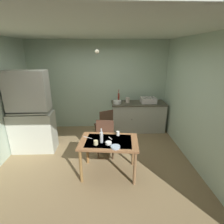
# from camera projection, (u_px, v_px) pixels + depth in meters

# --- Properties ---
(ground_plane) EXTENTS (5.11, 5.11, 0.00)m
(ground_plane) POSITION_uv_depth(u_px,v_px,m) (97.00, 161.00, 3.89)
(ground_plane) COLOR #8A724E
(wall_back) EXTENTS (4.21, 0.10, 2.65)m
(wall_back) POSITION_uv_depth(u_px,v_px,m) (99.00, 86.00, 5.33)
(wall_back) COLOR #B8D3B6
(wall_back) RESTS_ON ground
(wall_right) EXTENTS (0.10, 3.98, 2.65)m
(wall_right) POSITION_uv_depth(u_px,v_px,m) (199.00, 103.00, 3.53)
(wall_right) COLOR beige
(wall_right) RESTS_ON ground
(ceiling_slab) EXTENTS (4.21, 3.98, 0.10)m
(ceiling_slab) POSITION_uv_depth(u_px,v_px,m) (93.00, 28.00, 3.00)
(ceiling_slab) COLOR silver
(hutch_cabinet) EXTENTS (0.99, 0.46, 1.94)m
(hutch_cabinet) POSITION_uv_depth(u_px,v_px,m) (31.00, 115.00, 4.06)
(hutch_cabinet) COLOR #B2B5A5
(hutch_cabinet) RESTS_ON ground
(counter_cabinet) EXTENTS (1.59, 0.64, 0.87)m
(counter_cabinet) POSITION_uv_depth(u_px,v_px,m) (138.00, 116.00, 5.32)
(counter_cabinet) COLOR #B2B5A5
(counter_cabinet) RESTS_ON ground
(sink_basin) EXTENTS (0.44, 0.34, 0.15)m
(sink_basin) POSITION_uv_depth(u_px,v_px,m) (148.00, 100.00, 5.16)
(sink_basin) COLOR silver
(sink_basin) RESTS_ON counter_cabinet
(hand_pump) EXTENTS (0.05, 0.27, 0.39)m
(hand_pump) POSITION_uv_depth(u_px,v_px,m) (119.00, 97.00, 5.14)
(hand_pump) COLOR maroon
(hand_pump) RESTS_ON counter_cabinet
(mixing_bowl_counter) EXTENTS (0.23, 0.23, 0.09)m
(mixing_bowl_counter) POSITION_uv_depth(u_px,v_px,m) (117.00, 102.00, 5.09)
(mixing_bowl_counter) COLOR white
(mixing_bowl_counter) RESTS_ON counter_cabinet
(stoneware_crock) EXTENTS (0.12, 0.12, 0.15)m
(stoneware_crock) POSITION_uv_depth(u_px,v_px,m) (128.00, 100.00, 5.17)
(stoneware_crock) COLOR beige
(stoneware_crock) RESTS_ON counter_cabinet
(dining_table) EXTENTS (1.17, 0.82, 0.72)m
(dining_table) POSITION_uv_depth(u_px,v_px,m) (109.00, 145.00, 3.33)
(dining_table) COLOR brown
(dining_table) RESTS_ON ground
(chair_far_side) EXTENTS (0.46, 0.46, 0.95)m
(chair_far_side) POSITION_uv_depth(u_px,v_px,m) (106.00, 137.00, 3.92)
(chair_far_side) COLOR #4D3522
(chair_far_side) RESTS_ON ground
(chair_by_counter) EXTENTS (0.53, 0.53, 0.90)m
(chair_by_counter) POSITION_uv_depth(u_px,v_px,m) (105.00, 124.00, 4.65)
(chair_by_counter) COLOR brown
(chair_by_counter) RESTS_ON ground
(serving_bowl_wide) EXTENTS (0.17, 0.17, 0.03)m
(serving_bowl_wide) POSITION_uv_depth(u_px,v_px,m) (115.00, 147.00, 3.06)
(serving_bowl_wide) COLOR #9EB2C6
(serving_bowl_wide) RESTS_ON dining_table
(soup_bowl_small) EXTENTS (0.12, 0.12, 0.04)m
(soup_bowl_small) POSITION_uv_depth(u_px,v_px,m) (109.00, 143.00, 3.18)
(soup_bowl_small) COLOR white
(soup_bowl_small) RESTS_ON dining_table
(mug_tall) EXTENTS (0.07, 0.07, 0.09)m
(mug_tall) POSITION_uv_depth(u_px,v_px,m) (118.00, 133.00, 3.50)
(mug_tall) COLOR white
(mug_tall) RESTS_ON dining_table
(teacup_cream) EXTENTS (0.08, 0.08, 0.08)m
(teacup_cream) POSITION_uv_depth(u_px,v_px,m) (96.00, 143.00, 3.15)
(teacup_cream) COLOR beige
(teacup_cream) RESTS_ON dining_table
(glass_bottle) EXTENTS (0.06, 0.06, 0.28)m
(glass_bottle) POSITION_uv_depth(u_px,v_px,m) (101.00, 137.00, 3.21)
(glass_bottle) COLOR #B7BCC1
(glass_bottle) RESTS_ON dining_table
(table_knife) EXTENTS (0.18, 0.11, 0.00)m
(table_knife) POSITION_uv_depth(u_px,v_px,m) (88.00, 137.00, 3.42)
(table_knife) COLOR silver
(table_knife) RESTS_ON dining_table
(teaspoon_near_bowl) EXTENTS (0.07, 0.12, 0.00)m
(teaspoon_near_bowl) POSITION_uv_depth(u_px,v_px,m) (110.00, 138.00, 3.40)
(teaspoon_near_bowl) COLOR beige
(teaspoon_near_bowl) RESTS_ON dining_table
(teaspoon_by_cup) EXTENTS (0.02, 0.13, 0.00)m
(teaspoon_by_cup) POSITION_uv_depth(u_px,v_px,m) (101.00, 134.00, 3.55)
(teaspoon_by_cup) COLOR beige
(teaspoon_by_cup) RESTS_ON dining_table
(pendant_bulb) EXTENTS (0.08, 0.08, 0.08)m
(pendant_bulb) POSITION_uv_depth(u_px,v_px,m) (97.00, 52.00, 3.27)
(pendant_bulb) COLOR #F9EFCC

